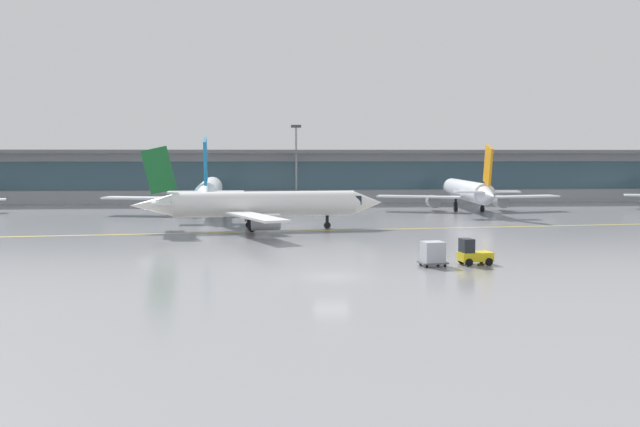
% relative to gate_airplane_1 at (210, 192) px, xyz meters
% --- Properties ---
extents(ground_plane, '(400.00, 400.00, 0.00)m').
position_rel_gate_airplane_1_xyz_m(ground_plane, '(13.41, -54.01, -3.30)').
color(ground_plane, gray).
extents(taxiway_centreline_stripe, '(109.35, 12.64, 0.01)m').
position_rel_gate_airplane_1_xyz_m(taxiway_centreline_stripe, '(8.35, -24.41, -3.30)').
color(taxiway_centreline_stripe, yellow).
rests_on(taxiway_centreline_stripe, ground_plane).
extents(terminal_concourse, '(210.59, 11.00, 9.60)m').
position_rel_gate_airplane_1_xyz_m(terminal_concourse, '(13.41, 26.19, 1.62)').
color(terminal_concourse, '#9EA3A8').
rests_on(terminal_concourse, ground_plane).
extents(gate_airplane_1, '(30.89, 33.25, 11.01)m').
position_rel_gate_airplane_1_xyz_m(gate_airplane_1, '(0.00, 0.00, 0.00)').
color(gate_airplane_1, white).
rests_on(gate_airplane_1, ground_plane).
extents(gate_airplane_2, '(28.51, 30.67, 10.16)m').
position_rel_gate_airplane_1_xyz_m(gate_airplane_2, '(39.54, 2.79, -0.26)').
color(gate_airplane_2, silver).
rests_on(gate_airplane_2, ground_plane).
extents(taxiing_regional_jet, '(29.46, 27.23, 9.76)m').
position_rel_gate_airplane_1_xyz_m(taxiing_regional_jet, '(7.97, -22.45, -0.38)').
color(taxiing_regional_jet, white).
rests_on(taxiing_regional_jet, ground_plane).
extents(baggage_tug, '(2.78, 1.94, 2.10)m').
position_rel_gate_airplane_1_xyz_m(baggage_tug, '(25.11, -49.33, -2.41)').
color(baggage_tug, yellow).
rests_on(baggage_tug, ground_plane).
extents(cargo_dolly_lead, '(2.31, 1.89, 1.94)m').
position_rel_gate_airplane_1_xyz_m(cargo_dolly_lead, '(21.78, -49.82, -2.25)').
color(cargo_dolly_lead, '#595B60').
rests_on(cargo_dolly_lead, ground_plane).
extents(apron_light_mast_1, '(1.80, 0.36, 13.97)m').
position_rel_gate_airplane_1_xyz_m(apron_light_mast_1, '(13.50, 19.86, 4.37)').
color(apron_light_mast_1, gray).
rests_on(apron_light_mast_1, ground_plane).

